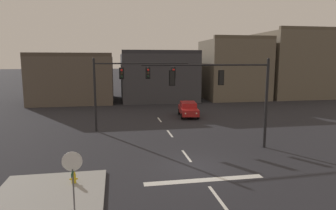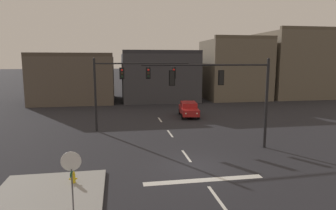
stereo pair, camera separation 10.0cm
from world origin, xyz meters
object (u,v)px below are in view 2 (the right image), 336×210
object	(u,v)px
signal_mast_near_side	(230,87)
car_lot_nearside	(189,109)
signal_mast_far_side	(128,80)
stop_sign	(71,169)
fire_hydrant	(73,179)

from	to	relation	value
signal_mast_near_side	car_lot_nearside	bearing A→B (deg)	89.36
signal_mast_near_side	signal_mast_far_side	bearing A→B (deg)	133.25
signal_mast_near_side	stop_sign	size ratio (longest dim) A/B	3.13
signal_mast_far_side	car_lot_nearside	xyz separation A→B (m)	(6.82, 5.11, -3.66)
signal_mast_near_side	stop_sign	world-z (taller)	signal_mast_near_side
signal_mast_far_side	car_lot_nearside	distance (m)	9.28
stop_sign	signal_mast_far_side	bearing A→B (deg)	79.71
signal_mast_far_side	signal_mast_near_side	bearing A→B (deg)	-46.75
stop_sign	fire_hydrant	xyz separation A→B (m)	(-0.49, 3.46, -1.82)
signal_mast_near_side	car_lot_nearside	world-z (taller)	signal_mast_near_side
stop_sign	car_lot_nearside	size ratio (longest dim) A/B	0.62
car_lot_nearside	signal_mast_near_side	bearing A→B (deg)	-90.64
car_lot_nearside	signal_mast_far_side	bearing A→B (deg)	-143.15
fire_hydrant	stop_sign	bearing A→B (deg)	-81.93
car_lot_nearside	fire_hydrant	world-z (taller)	car_lot_nearside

